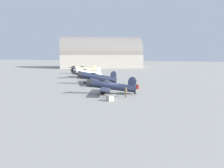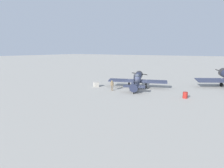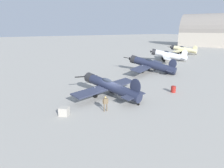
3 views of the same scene
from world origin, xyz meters
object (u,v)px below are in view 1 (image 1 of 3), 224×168
Objects in this scene: airplane_mid_apron at (96,77)px; airplane_foreground at (109,86)px; airplane_outer_stand at (83,69)px; fuel_drum at (137,87)px; equipment_crate at (110,98)px; airplane_far_line at (86,73)px; ground_crew_mechanic at (126,91)px.

airplane_foreground is at bearing 92.24° from airplane_mid_apron.
fuel_drum is at bearing 104.36° from airplane_outer_stand.
airplane_outer_stand reaches higher than equipment_crate.
airplane_far_line reaches higher than airplane_mid_apron.
equipment_crate is at bearing 93.75° from airplane_foreground.
airplane_outer_stand is at bearing 130.08° from fuel_drum.
equipment_crate is (11.80, -21.41, -1.11)m from airplane_mid_apron.
airplane_far_line is at bearing 136.88° from fuel_drum.
ground_crew_mechanic is at bearing 73.71° from equipment_crate.
airplane_outer_stand is at bearing -76.73° from airplane_foreground.
airplane_outer_stand reaches higher than fuel_drum.
airplane_foreground is 4.79m from ground_crew_mechanic.
airplane_far_line is 0.94× the size of airplane_outer_stand.
equipment_crate is at bearing 70.28° from airplane_far_line.
airplane_far_line is 13.06× the size of fuel_drum.
airplane_mid_apron is 33.50m from airplane_outer_stand.
airplane_outer_stand is (-17.32, 28.68, 0.03)m from airplane_mid_apron.
airplane_mid_apron reaches higher than airplane_outer_stand.
equipment_crate is (20.88, -35.03, -1.11)m from airplane_far_line.
airplane_foreground and airplane_far_line have the same top height.
airplane_outer_stand is at bearing 120.17° from equipment_crate.
airplane_foreground is at bearing -26.29° from ground_crew_mechanic.
ground_crew_mechanic is (22.09, -30.87, -0.53)m from airplane_far_line.
ground_crew_mechanic is at bearing 127.80° from airplane_foreground.
fuel_drum is at bearing -126.23° from airplane_foreground.
fuel_drum is at bearing 86.36° from airplane_far_line.
fuel_drum is (11.87, -6.00, -1.10)m from airplane_mid_apron.
airplane_foreground is 9.08m from fuel_drum.
airplane_outer_stand is (-8.24, 15.06, 0.03)m from airplane_far_line.
airplane_outer_stand is 57.95m from equipment_crate.
airplane_mid_apron is 13.58× the size of fuel_drum.
fuel_drum is at bearing 123.56° from airplane_mid_apron.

